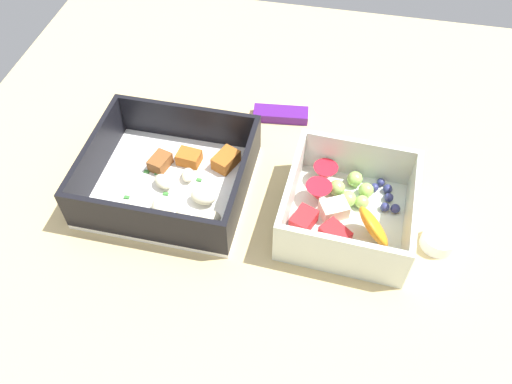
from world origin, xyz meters
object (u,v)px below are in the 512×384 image
(candy_bar, at_px, (281,114))
(fruit_bowl, at_px, (347,208))
(pasta_container, at_px, (171,178))
(paper_cup_liner, at_px, (439,240))

(candy_bar, bearing_deg, fruit_bowl, -56.61)
(pasta_container, relative_size, candy_bar, 2.56)
(pasta_container, height_order, candy_bar, pasta_container)
(paper_cup_liner, bearing_deg, candy_bar, 140.63)
(fruit_bowl, height_order, candy_bar, fruit_bowl)
(candy_bar, relative_size, paper_cup_liner, 1.96)
(paper_cup_liner, bearing_deg, fruit_bowl, 171.86)
(fruit_bowl, height_order, paper_cup_liner, fruit_bowl)
(fruit_bowl, bearing_deg, candy_bar, 123.39)
(pasta_container, relative_size, paper_cup_liner, 5.03)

